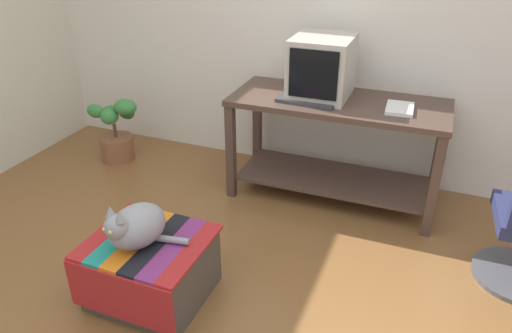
# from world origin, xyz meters

# --- Properties ---
(back_wall) EXTENTS (8.00, 0.10, 2.60)m
(back_wall) POSITION_xyz_m (0.00, 2.05, 1.30)
(back_wall) COLOR silver
(back_wall) RESTS_ON ground_plane
(desk) EXTENTS (1.49, 0.63, 0.76)m
(desk) POSITION_xyz_m (0.24, 1.60, 0.52)
(desk) COLOR #4C382D
(desk) RESTS_ON ground_plane
(tv_monitor) EXTENTS (0.40, 0.46, 0.41)m
(tv_monitor) POSITION_xyz_m (0.10, 1.64, 0.96)
(tv_monitor) COLOR #BCB7A8
(tv_monitor) RESTS_ON desk
(keyboard) EXTENTS (0.41, 0.17, 0.02)m
(keyboard) POSITION_xyz_m (0.05, 1.46, 0.77)
(keyboard) COLOR #333338
(keyboard) RESTS_ON desk
(book) EXTENTS (0.19, 0.25, 0.02)m
(book) POSITION_xyz_m (0.65, 1.56, 0.77)
(book) COLOR white
(book) RESTS_ON desk
(ottoman_with_blanket) EXTENTS (0.62, 0.57, 0.37)m
(ottoman_with_blanket) POSITION_xyz_m (-0.41, 0.18, 0.18)
(ottoman_with_blanket) COLOR #4C4238
(ottoman_with_blanket) RESTS_ON ground_plane
(cat) EXTENTS (0.41, 0.37, 0.28)m
(cat) POSITION_xyz_m (-0.44, 0.13, 0.48)
(cat) COLOR gray
(cat) RESTS_ON ottoman_with_blanket
(potted_plant) EXTENTS (0.44, 0.35, 0.57)m
(potted_plant) POSITION_xyz_m (-1.60, 1.51, 0.25)
(potted_plant) COLOR brown
(potted_plant) RESTS_ON ground_plane
(pen) EXTENTS (0.04, 0.14, 0.01)m
(pen) POSITION_xyz_m (0.60, 1.65, 0.76)
(pen) COLOR black
(pen) RESTS_ON desk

